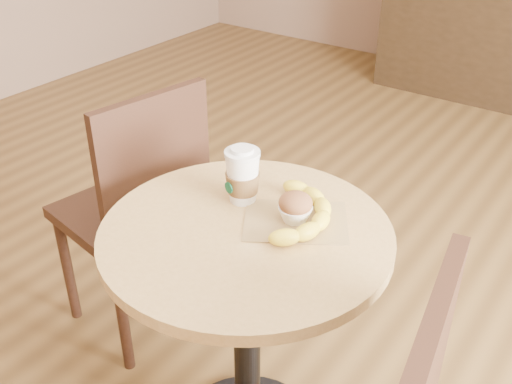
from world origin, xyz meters
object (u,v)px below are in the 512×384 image
cafe_table (247,304)px  coffee_cup (243,177)px  chair_left (139,207)px  muffin (295,207)px  banana (297,213)px

cafe_table → coffee_cup: 0.32m
chair_left → muffin: bearing=91.6°
cafe_table → banana: (0.08, 0.09, 0.25)m
cafe_table → chair_left: bearing=161.7°
coffee_cup → cafe_table: bearing=-33.8°
muffin → chair_left: bearing=171.7°
chair_left → banana: chair_left is taller
cafe_table → coffee_cup: coffee_cup is taller
cafe_table → chair_left: 0.60m
cafe_table → chair_left: (-0.57, 0.19, -0.02)m
cafe_table → banana: bearing=50.9°
coffee_cup → muffin: size_ratio=1.78×
chair_left → coffee_cup: (0.48, -0.09, 0.31)m
coffee_cup → muffin: coffee_cup is taller
cafe_table → coffee_cup: (-0.08, 0.10, 0.29)m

